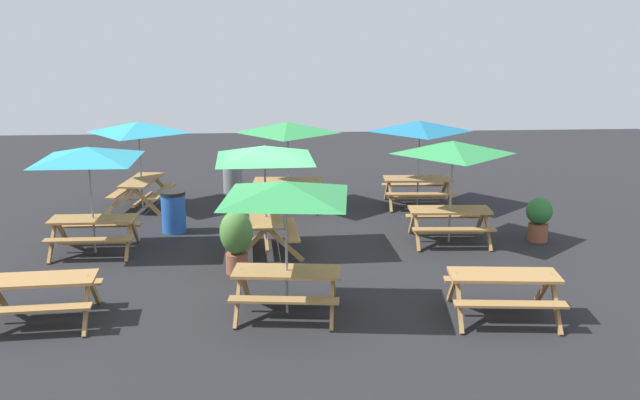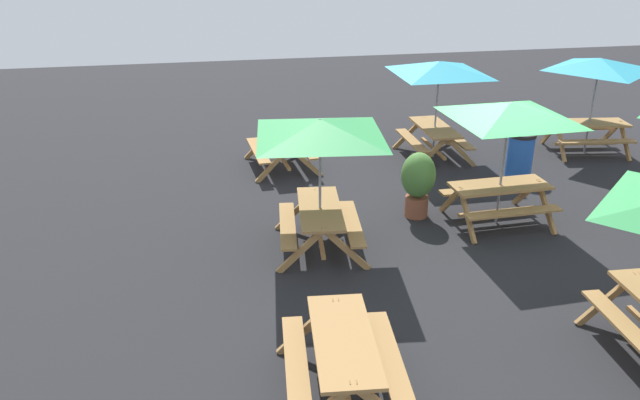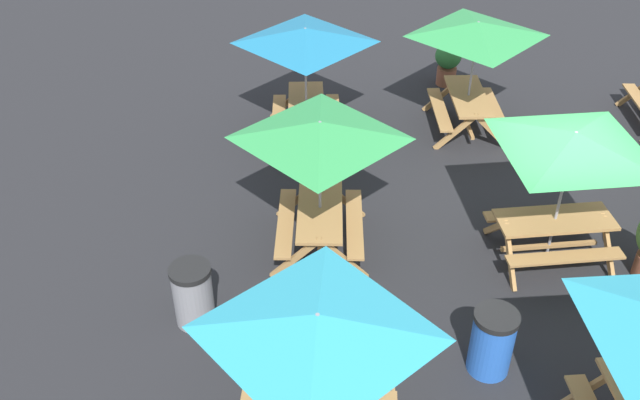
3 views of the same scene
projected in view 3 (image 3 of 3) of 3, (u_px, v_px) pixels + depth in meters
The scene contains 9 objects.
ground_plane at pixel (541, 246), 11.60m from camera, with size 33.58×33.58×0.00m, color #232326.
picnic_table_1 at pixel (320, 140), 10.46m from camera, with size 2.18×2.18×2.34m.
picnic_table_3 at pixel (477, 37), 13.51m from camera, with size 2.11×2.11×2.34m.
picnic_table_4 at pixel (305, 44), 13.27m from camera, with size 2.10×2.10×2.34m.
picnic_table_5 at pixel (572, 151), 10.22m from camera, with size 2.83×2.83×2.34m.
picnic_table_7 at pixel (318, 336), 7.31m from camera, with size 2.27×2.27×2.34m.
trash_bin_gray at pixel (193, 295), 9.97m from camera, with size 0.59×0.59×0.98m.
trash_bin_blue at pixel (492, 342), 9.25m from camera, with size 0.59×0.59×0.98m.
potted_plant_1 at pixel (448, 61), 15.99m from camera, with size 0.59×0.59×0.99m.
Camera 3 is at (8.65, -4.28, 7.41)m, focal length 40.00 mm.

